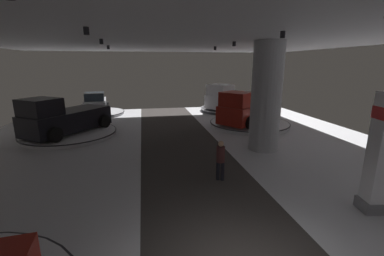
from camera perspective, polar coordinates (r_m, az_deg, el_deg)
name	(u,v)px	position (r m, az deg, el deg)	size (l,w,h in m)	color
column_right	(266,97)	(13.74, 16.01, 6.52)	(1.53, 1.53, 5.50)	#ADADB2
display_platform_deep_right	(230,109)	(25.15, 8.42, 4.14)	(5.68, 5.68, 0.30)	#333338
pickup_truck_deep_right	(229,98)	(24.72, 8.09, 6.48)	(5.49, 4.88, 2.30)	silver
display_platform_deep_left	(96,113)	(24.62, -20.33, 3.13)	(4.91, 4.91, 0.24)	#B7B7BC
display_car_deep_left	(95,103)	(24.45, -20.50, 5.11)	(2.62, 4.38, 1.71)	silver
display_platform_far_left	(70,133)	(18.02, -25.30, -1.09)	(5.68, 5.68, 0.24)	silver
pickup_truck_far_left	(63,118)	(17.61, -26.45, 1.93)	(4.81, 5.52, 2.30)	black
display_platform_far_right	(249,124)	(19.32, 12.46, 0.95)	(5.68, 5.68, 0.28)	silver
pickup_truck_far_right	(248,110)	(18.84, 12.13, 3.92)	(5.51, 4.84, 2.30)	maroon
visitor_walking_near	(221,158)	(10.01, 6.29, -6.58)	(0.32, 0.32, 1.59)	black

